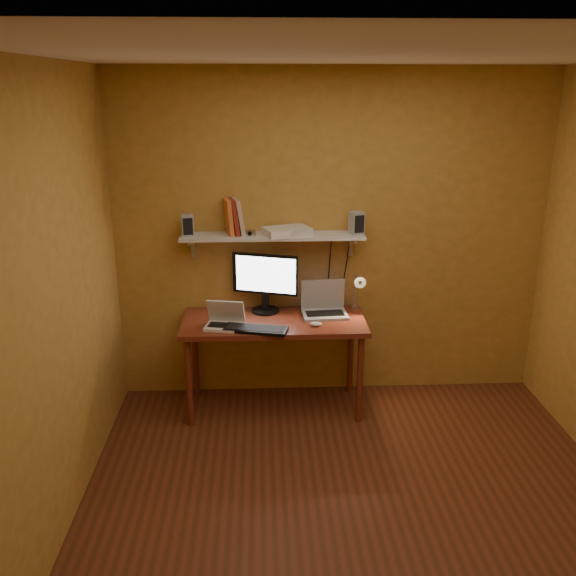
{
  "coord_description": "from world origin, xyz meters",
  "views": [
    {
      "loc": [
        -0.56,
        -3.06,
        2.46
      ],
      "look_at": [
        -0.36,
        1.18,
        1.04
      ],
      "focal_mm": 38.0,
      "sensor_mm": 36.0,
      "label": 1
    }
  ],
  "objects_px": {
    "speaker_left": "(188,225)",
    "laptop": "(324,305)",
    "netbook": "(225,320)",
    "monitor": "(265,280)",
    "desk_lamp": "(358,288)",
    "speaker_right": "(357,223)",
    "router": "(287,231)",
    "keyboard": "(256,329)",
    "desk": "(274,330)",
    "wall_shelf": "(273,236)",
    "shelf_camera": "(250,233)",
    "mouse": "(316,324)"
  },
  "relations": [
    {
      "from": "netbook",
      "to": "shelf_camera",
      "type": "distance_m",
      "value": 0.67
    },
    {
      "from": "desk",
      "to": "router",
      "type": "xyz_separation_m",
      "value": [
        0.11,
        0.18,
        0.74
      ]
    },
    {
      "from": "speaker_left",
      "to": "speaker_right",
      "type": "distance_m",
      "value": 1.28
    },
    {
      "from": "keyboard",
      "to": "speaker_right",
      "type": "relative_size",
      "value": 2.7
    },
    {
      "from": "wall_shelf",
      "to": "laptop",
      "type": "xyz_separation_m",
      "value": [
        0.4,
        -0.07,
        -0.54
      ]
    },
    {
      "from": "router",
      "to": "desk_lamp",
      "type": "bearing_deg",
      "value": -5.45
    },
    {
      "from": "wall_shelf",
      "to": "shelf_camera",
      "type": "distance_m",
      "value": 0.19
    },
    {
      "from": "mouse",
      "to": "wall_shelf",
      "type": "bearing_deg",
      "value": 143.26
    },
    {
      "from": "desk_lamp",
      "to": "router",
      "type": "distance_m",
      "value": 0.71
    },
    {
      "from": "mouse",
      "to": "shelf_camera",
      "type": "height_order",
      "value": "shelf_camera"
    },
    {
      "from": "keyboard",
      "to": "desk_lamp",
      "type": "height_order",
      "value": "desk_lamp"
    },
    {
      "from": "netbook",
      "to": "speaker_left",
      "type": "height_order",
      "value": "speaker_left"
    },
    {
      "from": "mouse",
      "to": "desk_lamp",
      "type": "distance_m",
      "value": 0.48
    },
    {
      "from": "laptop",
      "to": "desk_lamp",
      "type": "xyz_separation_m",
      "value": [
        0.26,
        0.01,
        0.14
      ]
    },
    {
      "from": "desk_lamp",
      "to": "speaker_right",
      "type": "xyz_separation_m",
      "value": [
        -0.02,
        0.06,
        0.5
      ]
    },
    {
      "from": "speaker_left",
      "to": "router",
      "type": "bearing_deg",
      "value": -10.44
    },
    {
      "from": "router",
      "to": "keyboard",
      "type": "bearing_deg",
      "value": -122.07
    },
    {
      "from": "netbook",
      "to": "speaker_right",
      "type": "xyz_separation_m",
      "value": [
        1.0,
        0.3,
        0.65
      ]
    },
    {
      "from": "desk",
      "to": "speaker_right",
      "type": "height_order",
      "value": "speaker_right"
    },
    {
      "from": "desk",
      "to": "wall_shelf",
      "type": "bearing_deg",
      "value": 90.0
    },
    {
      "from": "netbook",
      "to": "mouse",
      "type": "distance_m",
      "value": 0.68
    },
    {
      "from": "laptop",
      "to": "speaker_right",
      "type": "height_order",
      "value": "speaker_right"
    },
    {
      "from": "desk_lamp",
      "to": "speaker_left",
      "type": "height_order",
      "value": "speaker_left"
    },
    {
      "from": "router",
      "to": "wall_shelf",
      "type": "bearing_deg",
      "value": 171.96
    },
    {
      "from": "shelf_camera",
      "to": "mouse",
      "type": "bearing_deg",
      "value": -29.44
    },
    {
      "from": "laptop",
      "to": "netbook",
      "type": "distance_m",
      "value": 0.8
    },
    {
      "from": "desk",
      "to": "netbook",
      "type": "height_order",
      "value": "netbook"
    },
    {
      "from": "monitor",
      "to": "shelf_camera",
      "type": "relative_size",
      "value": 5.49
    },
    {
      "from": "desk",
      "to": "shelf_camera",
      "type": "bearing_deg",
      "value": 141.59
    },
    {
      "from": "wall_shelf",
      "to": "monitor",
      "type": "distance_m",
      "value": 0.35
    },
    {
      "from": "laptop",
      "to": "keyboard",
      "type": "bearing_deg",
      "value": -151.83
    },
    {
      "from": "wall_shelf",
      "to": "keyboard",
      "type": "bearing_deg",
      "value": -108.66
    },
    {
      "from": "speaker_left",
      "to": "laptop",
      "type": "bearing_deg",
      "value": -13.59
    },
    {
      "from": "monitor",
      "to": "desk_lamp",
      "type": "relative_size",
      "value": 1.35
    },
    {
      "from": "monitor",
      "to": "desk_lamp",
      "type": "height_order",
      "value": "monitor"
    },
    {
      "from": "wall_shelf",
      "to": "speaker_right",
      "type": "distance_m",
      "value": 0.65
    },
    {
      "from": "desk",
      "to": "monitor",
      "type": "relative_size",
      "value": 2.77
    },
    {
      "from": "netbook",
      "to": "router",
      "type": "relative_size",
      "value": 0.92
    },
    {
      "from": "netbook",
      "to": "speaker_right",
      "type": "distance_m",
      "value": 1.24
    },
    {
      "from": "wall_shelf",
      "to": "speaker_left",
      "type": "relative_size",
      "value": 8.65
    },
    {
      "from": "netbook",
      "to": "shelf_camera",
      "type": "relative_size",
      "value": 3.37
    },
    {
      "from": "desk",
      "to": "keyboard",
      "type": "relative_size",
      "value": 3.04
    },
    {
      "from": "netbook",
      "to": "monitor",
      "type": "bearing_deg",
      "value": 56.36
    },
    {
      "from": "keyboard",
      "to": "speaker_right",
      "type": "bearing_deg",
      "value": 40.72
    },
    {
      "from": "desk_lamp",
      "to": "monitor",
      "type": "bearing_deg",
      "value": 175.05
    },
    {
      "from": "monitor",
      "to": "speaker_left",
      "type": "relative_size",
      "value": 3.12
    },
    {
      "from": "wall_shelf",
      "to": "router",
      "type": "height_order",
      "value": "router"
    },
    {
      "from": "keyboard",
      "to": "desk",
      "type": "bearing_deg",
      "value": 70.74
    },
    {
      "from": "netbook",
      "to": "desk_lamp",
      "type": "bearing_deg",
      "value": 24.5
    },
    {
      "from": "wall_shelf",
      "to": "router",
      "type": "xyz_separation_m",
      "value": [
        0.11,
        -0.02,
        0.04
      ]
    }
  ]
}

